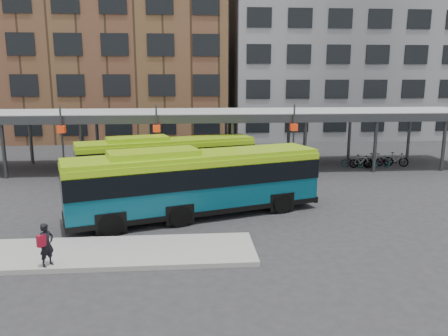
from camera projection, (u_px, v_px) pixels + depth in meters
ground at (211, 226)px, 19.58m from camera, size 120.00×120.00×0.00m
boarding_island at (67, 254)px, 16.20m from camera, size 14.00×3.00×0.18m
canopy at (201, 115)px, 31.34m from camera, size 40.00×6.53×4.80m
building_brick at (105, 36)px, 47.81m from camera, size 26.00×14.00×22.00m
building_grey at (336, 47)px, 50.04m from camera, size 24.00×14.00×20.00m
bus_front at (195, 181)px, 20.62m from camera, size 12.23×6.18×3.32m
bus_rear at (167, 158)px, 27.19m from camera, size 11.15×5.48×3.02m
pedestrian at (46, 244)px, 14.82m from camera, size 0.62×0.66×1.51m
bike_rack at (372, 161)px, 32.32m from camera, size 5.14×1.50×1.06m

